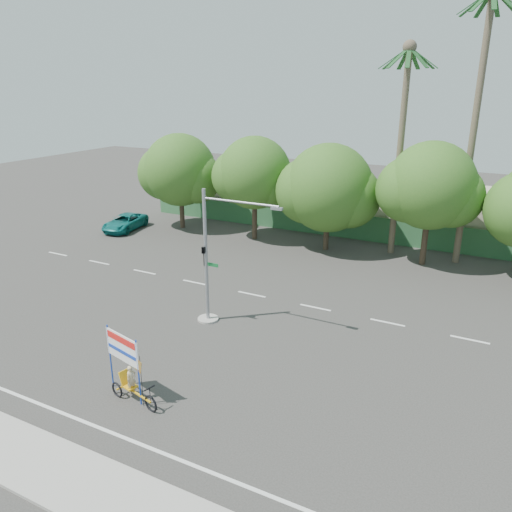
% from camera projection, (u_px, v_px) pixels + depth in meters
% --- Properties ---
extents(ground, '(120.00, 120.00, 0.00)m').
position_uv_depth(ground, '(207.00, 368.00, 21.85)').
color(ground, '#33302D').
rests_on(ground, ground).
extents(sidewalk_near, '(50.00, 2.40, 0.12)m').
position_uv_depth(sidewalk_near, '(77.00, 482.00, 15.54)').
color(sidewalk_near, gray).
rests_on(sidewalk_near, ground).
extents(fence, '(38.00, 0.08, 2.00)m').
position_uv_depth(fence, '(353.00, 227.00, 39.57)').
color(fence, '#336B3D').
rests_on(fence, ground).
extents(building_left, '(12.00, 8.00, 4.00)m').
position_uv_depth(building_left, '(265.00, 192.00, 47.34)').
color(building_left, '#BCB295').
rests_on(building_left, ground).
extents(building_right, '(14.00, 8.00, 3.60)m').
position_uv_depth(building_right, '(468.00, 216.00, 39.62)').
color(building_right, '#BCB295').
rests_on(building_right, ground).
extents(tree_far_left, '(7.14, 6.00, 7.96)m').
position_uv_depth(tree_far_left, '(180.00, 172.00, 41.47)').
color(tree_far_left, '#473828').
rests_on(tree_far_left, ground).
extents(tree_left, '(6.66, 5.60, 8.07)m').
position_uv_depth(tree_left, '(254.00, 176.00, 38.34)').
color(tree_left, '#473828').
rests_on(tree_left, ground).
extents(tree_center, '(7.62, 6.40, 7.85)m').
position_uv_depth(tree_center, '(328.00, 190.00, 35.94)').
color(tree_center, '#473828').
rests_on(tree_center, ground).
extents(tree_right, '(6.90, 5.80, 8.36)m').
position_uv_depth(tree_right, '(430.00, 189.00, 32.66)').
color(tree_right, '#473828').
rests_on(tree_right, ground).
extents(palm_tall, '(3.73, 3.79, 17.45)m').
position_uv_depth(palm_tall, '(477.00, 105.00, 31.31)').
color(palm_tall, '#70604C').
rests_on(palm_tall, ground).
extents(palm_short, '(3.73, 3.79, 14.45)m').
position_uv_depth(palm_short, '(402.00, 129.00, 33.78)').
color(palm_short, '#70604C').
rests_on(palm_short, ground).
extents(traffic_signal, '(4.72, 1.10, 7.00)m').
position_uv_depth(traffic_signal, '(211.00, 269.00, 25.19)').
color(traffic_signal, gray).
rests_on(traffic_signal, ground).
extents(trike_billboard, '(2.83, 1.04, 2.84)m').
position_uv_depth(trike_billboard, '(129.00, 373.00, 19.42)').
color(trike_billboard, black).
rests_on(trike_billboard, ground).
extents(pickup_truck, '(2.86, 4.97, 1.30)m').
position_uv_depth(pickup_truck, '(125.00, 222.00, 42.12)').
color(pickup_truck, '#0F6F6B').
rests_on(pickup_truck, ground).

